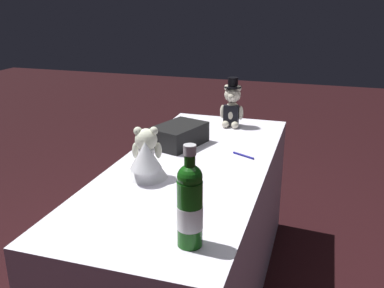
{
  "coord_description": "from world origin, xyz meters",
  "views": [
    {
      "loc": [
        -1.79,
        -0.56,
        1.48
      ],
      "look_at": [
        0.0,
        0.0,
        0.83
      ],
      "focal_mm": 39.94,
      "sensor_mm": 36.0,
      "label": 1
    }
  ],
  "objects": [
    {
      "name": "reception_table",
      "position": [
        0.0,
        0.0,
        0.37
      ],
      "size": [
        1.72,
        0.71,
        0.73
      ],
      "primitive_type": "cube",
      "color": "white",
      "rests_on": "ground_plane"
    },
    {
      "name": "signing_pen",
      "position": [
        0.18,
        -0.21,
        0.74
      ],
      "size": [
        0.07,
        0.12,
        0.01
      ],
      "color": "navy",
      "rests_on": "reception_table"
    },
    {
      "name": "teddy_bear_bride",
      "position": [
        -0.22,
        0.14,
        0.83
      ],
      "size": [
        0.23,
        0.19,
        0.23
      ],
      "color": "white",
      "rests_on": "reception_table"
    },
    {
      "name": "gift_case_black",
      "position": [
        0.24,
        0.15,
        0.79
      ],
      "size": [
        0.34,
        0.28,
        0.11
      ],
      "color": "black",
      "rests_on": "reception_table"
    },
    {
      "name": "champagne_bottle",
      "position": [
        -0.66,
        -0.2,
        0.88
      ],
      "size": [
        0.08,
        0.08,
        0.34
      ],
      "color": "#155212",
      "rests_on": "reception_table"
    },
    {
      "name": "teddy_bear_groom",
      "position": [
        0.67,
        -0.04,
        0.86
      ],
      "size": [
        0.13,
        0.14,
        0.3
      ],
      "color": "beige",
      "rests_on": "reception_table"
    }
  ]
}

